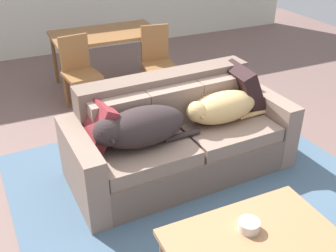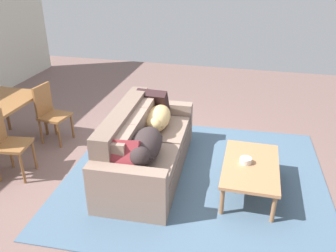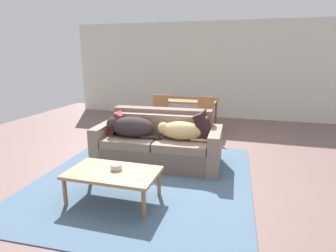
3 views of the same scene
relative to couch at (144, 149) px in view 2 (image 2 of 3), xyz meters
name	(u,v)px [view 2 (image 2 of 3)]	position (x,y,z in m)	size (l,w,h in m)	color
ground_plane	(152,165)	(0.14, -0.06, -0.35)	(10.00, 10.00, 0.00)	#765A55
area_rug	(195,177)	(0.00, -0.70, -0.34)	(3.07, 3.38, 0.01)	slate
couch	(144,149)	(0.00, 0.00, 0.00)	(2.11, 0.99, 0.89)	#735E52
dog_on_left_cushion	(145,147)	(-0.44, -0.16, 0.30)	(0.95, 0.41, 0.34)	#322828
dog_on_right_cushion	(158,119)	(0.39, -0.09, 0.27)	(0.86, 0.36, 0.29)	#DCB473
throw_pillow_by_left_arm	(121,158)	(-0.76, 0.02, 0.31)	(0.11, 0.40, 0.40)	maroon
throw_pillow_by_right_arm	(153,104)	(0.76, 0.09, 0.33)	(0.14, 0.46, 0.46)	black
coffee_table	(251,167)	(-0.14, -1.40, 0.01)	(1.12, 0.66, 0.40)	#B67D51
bowl_on_coffee_table	(246,161)	(-0.13, -1.33, 0.09)	(0.14, 0.14, 0.07)	silver
dining_chair_near_left	(7,141)	(-0.52, 1.69, 0.16)	(0.45, 0.45, 0.90)	brown
dining_chair_near_right	(50,111)	(0.50, 1.67, 0.15)	(0.45, 0.45, 0.91)	brown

